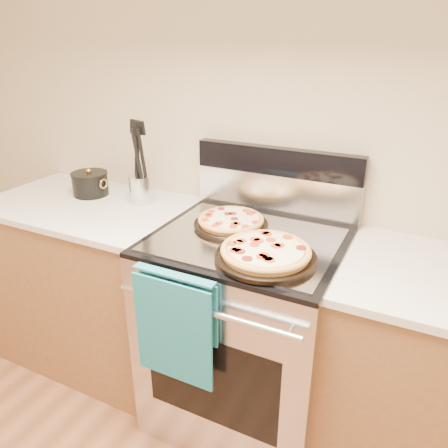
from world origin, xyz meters
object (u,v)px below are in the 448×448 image
at_px(pepperoni_pizza_back, 231,221).
at_px(pepperoni_pizza_front, 266,253).
at_px(utensil_crock, 141,189).
at_px(saucepan, 90,185).
at_px(range_body, 246,332).

height_order(pepperoni_pizza_back, pepperoni_pizza_front, pepperoni_pizza_front).
distance_m(pepperoni_pizza_back, pepperoni_pizza_front, 0.32).
bearing_deg(utensil_crock, pepperoni_pizza_front, -21.73).
height_order(pepperoni_pizza_front, saucepan, saucepan).
height_order(range_body, pepperoni_pizza_back, pepperoni_pizza_back).
bearing_deg(saucepan, utensil_crock, 3.75).
xyz_separation_m(utensil_crock, saucepan, (-0.30, -0.02, -0.01)).
bearing_deg(range_body, utensil_crock, 166.43).
relative_size(utensil_crock, saucepan, 0.78).
distance_m(range_body, saucepan, 1.08).
bearing_deg(utensil_crock, range_body, -13.57).
relative_size(range_body, utensil_crock, 6.50).
bearing_deg(utensil_crock, pepperoni_pizza_back, -10.15).
bearing_deg(pepperoni_pizza_back, utensil_crock, 169.85).
xyz_separation_m(pepperoni_pizza_back, pepperoni_pizza_front, (0.24, -0.21, 0.00)).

